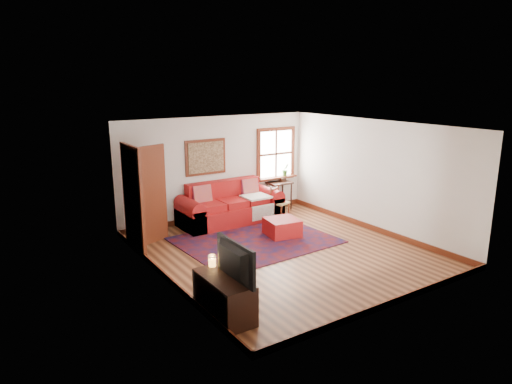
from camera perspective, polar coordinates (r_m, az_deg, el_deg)
ground at (r=9.21m, az=3.41°, el=-7.38°), size 5.50×5.50×0.00m
room_envelope at (r=8.76m, az=3.51°, el=2.76°), size 5.04×5.54×2.52m
window at (r=11.99m, az=2.67°, el=4.15°), size 1.18×0.20×1.38m
doorway at (r=9.42m, az=-13.99°, el=-0.47°), size 0.89×1.08×2.14m
framed_artwork at (r=10.89m, az=-6.30°, el=4.35°), size 1.05×0.07×0.85m
persian_rug at (r=9.77m, az=-0.09°, el=-6.03°), size 3.19×2.60×0.02m
red_leather_sofa at (r=10.96m, az=-3.30°, el=-2.12°), size 2.48×1.02×0.97m
red_ottoman at (r=10.02m, az=3.29°, el=-4.44°), size 0.77×0.77×0.38m
side_table at (r=11.96m, az=2.92°, el=0.67°), size 0.61×0.46×0.73m
ladder_back_chair at (r=11.15m, az=2.79°, el=-1.19°), size 0.49×0.48×0.83m
media_cabinet at (r=6.75m, az=-4.01°, el=-12.92°), size 0.49×1.08×0.60m
television at (r=6.41m, az=-3.35°, el=-8.72°), size 0.13×0.97×0.56m
candle_hurricane at (r=6.96m, az=-5.50°, el=-8.61°), size 0.12×0.12×0.18m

